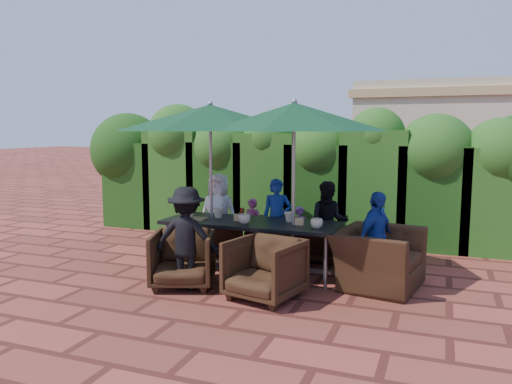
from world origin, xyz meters
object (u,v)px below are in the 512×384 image
(chair_far_right, at_px, (319,238))
(chair_end_right, at_px, (378,249))
(chair_near_right, at_px, (265,266))
(chair_near_left, at_px, (183,256))
(umbrella_right, at_px, (294,117))
(umbrella_left, at_px, (210,118))
(chair_far_left, at_px, (221,231))
(chair_far_mid, at_px, (277,235))
(dining_table, at_px, (251,226))

(chair_far_right, bearing_deg, chair_end_right, 130.87)
(chair_far_right, xyz_separation_m, chair_near_right, (-0.20, -1.97, 0.04))
(chair_near_left, relative_size, chair_end_right, 0.70)
(umbrella_right, relative_size, chair_near_left, 3.09)
(umbrella_left, relative_size, chair_far_left, 3.74)
(chair_near_left, bearing_deg, chair_far_right, 34.29)
(chair_far_right, xyz_separation_m, chair_end_right, (1.02, -0.98, 0.14))
(chair_far_left, relative_size, chair_near_right, 0.90)
(chair_far_mid, distance_m, chair_near_left, 2.00)
(chair_end_right, bearing_deg, chair_near_right, 139.10)
(chair_far_left, xyz_separation_m, chair_end_right, (2.66, -0.85, 0.13))
(chair_far_mid, xyz_separation_m, chair_far_right, (0.70, 0.00, 0.01))
(chair_far_left, relative_size, chair_near_left, 0.91)
(umbrella_right, bearing_deg, umbrella_left, 175.42)
(umbrella_right, bearing_deg, chair_near_left, -144.52)
(chair_far_left, distance_m, chair_near_left, 1.79)
(chair_near_right, bearing_deg, umbrella_right, 99.43)
(umbrella_left, distance_m, umbrella_right, 1.30)
(chair_far_left, xyz_separation_m, chair_far_mid, (0.93, 0.12, -0.02))
(chair_far_left, height_order, chair_near_left, chair_near_left)
(dining_table, relative_size, chair_end_right, 2.20)
(chair_far_mid, bearing_deg, umbrella_right, 112.54)
(chair_far_mid, bearing_deg, umbrella_left, 43.98)
(umbrella_left, xyz_separation_m, chair_far_right, (1.43, 0.91, -1.85))
(chair_far_right, relative_size, chair_near_left, 0.91)
(chair_end_right, bearing_deg, chair_far_left, 82.19)
(chair_far_mid, height_order, chair_near_right, chair_near_right)
(dining_table, bearing_deg, umbrella_left, 173.35)
(dining_table, height_order, chair_far_left, dining_table)
(umbrella_right, bearing_deg, chair_end_right, 1.66)
(umbrella_right, bearing_deg, chair_near_right, -94.25)
(umbrella_left, distance_m, chair_far_mid, 2.19)
(dining_table, xyz_separation_m, chair_far_mid, (0.06, 0.98, -0.32))
(chair_far_mid, relative_size, chair_end_right, 0.61)
(chair_near_right, bearing_deg, chair_end_right, 52.82)
(chair_end_right, bearing_deg, umbrella_left, 98.30)
(umbrella_left, xyz_separation_m, chair_end_right, (2.45, -0.07, -1.71))
(umbrella_left, relative_size, chair_end_right, 2.39)
(umbrella_left, relative_size, umbrella_right, 1.11)
(umbrella_right, relative_size, chair_far_left, 3.38)
(chair_far_mid, distance_m, chair_near_right, 2.03)
(chair_near_right, bearing_deg, dining_table, 133.44)
(dining_table, bearing_deg, chair_near_right, -60.24)
(umbrella_right, xyz_separation_m, chair_far_mid, (-0.58, 1.00, -1.86))
(umbrella_right, distance_m, chair_end_right, 2.06)
(umbrella_left, distance_m, chair_end_right, 2.99)
(umbrella_left, xyz_separation_m, chair_far_left, (-0.21, 0.78, -1.84))
(dining_table, xyz_separation_m, umbrella_left, (-0.66, 0.08, 1.54))
(chair_far_right, bearing_deg, chair_far_mid, -5.10)
(chair_far_left, distance_m, chair_far_right, 1.64)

